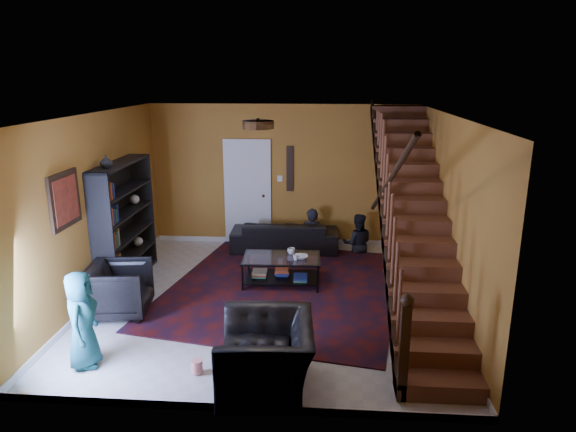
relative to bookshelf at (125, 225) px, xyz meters
name	(u,v)px	position (x,y,z in m)	size (l,w,h in m)	color
floor	(268,299)	(2.40, -0.60, -0.96)	(5.50, 5.50, 0.00)	beige
room	(203,263)	(1.07, 0.73, -0.91)	(5.50, 5.50, 5.50)	#B07527
staircase	(413,215)	(4.53, -0.60, 0.43)	(0.95, 5.02, 3.18)	brown
bookshelf	(125,225)	(0.00, 0.00, 0.00)	(0.35, 1.80, 2.00)	black
door	(248,194)	(1.70, 2.12, 0.06)	(0.82, 0.05, 2.05)	silver
framed_picture	(65,200)	(-0.17, -1.50, 0.79)	(0.04, 0.74, 0.74)	maroon
wall_hanging	(290,169)	(2.55, 2.13, 0.59)	(0.14, 0.03, 0.90)	black
ceiling_fixture	(258,125)	(2.40, -1.40, 1.78)	(0.40, 0.40, 0.10)	#3F2814
rug	(284,287)	(2.62, -0.15, -0.95)	(3.55, 4.06, 0.02)	#470F0C
sofa	(285,236)	(2.48, 1.70, -0.66)	(2.06, 0.81, 0.60)	black
armchair_left	(119,290)	(0.35, -1.26, -0.58)	(0.82, 0.84, 0.77)	black
armchair_right	(266,355)	(2.65, -2.85, -0.58)	(1.17, 1.02, 0.76)	black
person_adult_a	(312,240)	(3.01, 1.75, -0.76)	(0.47, 0.31, 1.30)	black
person_adult_b	(357,244)	(3.90, 1.75, -0.81)	(0.59, 0.46, 1.21)	black
person_child	(82,319)	(0.45, -2.59, -0.37)	(0.58, 0.38, 1.18)	#184D5D
coffee_table	(282,269)	(2.57, 0.00, -0.69)	(1.27, 0.77, 0.48)	black
cup_a	(291,251)	(2.72, 0.17, -0.44)	(0.13, 0.13, 0.10)	#999999
cup_b	(296,257)	(2.81, -0.12, -0.44)	(0.10, 0.10, 0.09)	#999999
bowl	(301,257)	(2.89, -0.04, -0.46)	(0.21, 0.21, 0.05)	#999999
vase	(106,162)	(0.00, -0.50, 1.13)	(0.18, 0.18, 0.19)	#999999
popcorn_bucket	(197,366)	(1.82, -2.68, -0.87)	(0.13, 0.13, 0.15)	red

